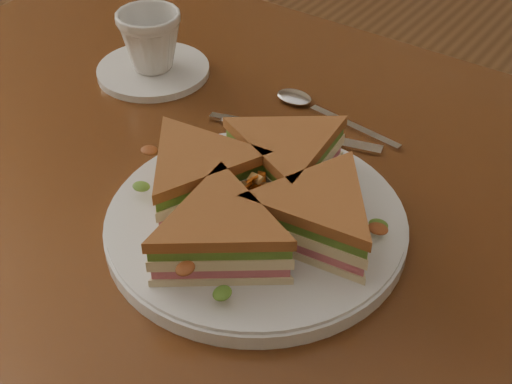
% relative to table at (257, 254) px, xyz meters
% --- Properties ---
extents(table, '(1.20, 0.80, 0.75)m').
position_rel_table_xyz_m(table, '(0.00, 0.00, 0.00)').
color(table, '#3C1E0D').
rests_on(table, ground).
extents(plate, '(0.30, 0.30, 0.02)m').
position_rel_table_xyz_m(plate, '(0.04, -0.05, 0.11)').
color(plate, white).
rests_on(plate, table).
extents(sandwich_wedges, '(0.30, 0.30, 0.06)m').
position_rel_table_xyz_m(sandwich_wedges, '(0.04, -0.05, 0.14)').
color(sandwich_wedges, beige).
rests_on(sandwich_wedges, plate).
extents(crisps_mound, '(0.09, 0.09, 0.05)m').
position_rel_table_xyz_m(crisps_mound, '(0.04, -0.05, 0.14)').
color(crisps_mound, orange).
rests_on(crisps_mound, plate).
extents(spoon, '(0.18, 0.04, 0.01)m').
position_rel_table_xyz_m(spoon, '(-0.04, 0.17, 0.10)').
color(spoon, silver).
rests_on(spoon, table).
extents(knife, '(0.21, 0.07, 0.00)m').
position_rel_table_xyz_m(knife, '(-0.03, 0.11, 0.10)').
color(knife, silver).
rests_on(knife, table).
extents(saucer, '(0.15, 0.15, 0.01)m').
position_rel_table_xyz_m(saucer, '(-0.26, 0.12, 0.10)').
color(saucer, white).
rests_on(saucer, table).
extents(coffee_cup, '(0.10, 0.10, 0.08)m').
position_rel_table_xyz_m(coffee_cup, '(-0.26, 0.12, 0.15)').
color(coffee_cup, white).
rests_on(coffee_cup, saucer).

